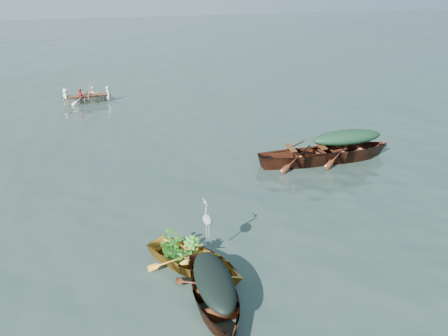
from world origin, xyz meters
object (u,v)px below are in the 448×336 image
object	(u,v)px
yellow_dinghy	(196,269)
green_tarp_boat	(344,159)
dark_covered_boat	(214,305)
rowed_boat	(88,102)
heron	(208,225)
open_wooden_boat	(304,164)

from	to	relation	value
yellow_dinghy	green_tarp_boat	world-z (taller)	green_tarp_boat
dark_covered_boat	yellow_dinghy	bearing A→B (deg)	95.90
rowed_boat	heron	bearing A→B (deg)	-175.22
dark_covered_boat	green_tarp_boat	size ratio (longest dim) A/B	0.74
yellow_dinghy	open_wooden_boat	distance (m)	7.21
dark_covered_boat	open_wooden_boat	bearing A→B (deg)	52.49
dark_covered_boat	heron	world-z (taller)	heron
open_wooden_boat	rowed_boat	distance (m)	13.49
heron	yellow_dinghy	bearing A→B (deg)	-174.81
open_wooden_boat	rowed_boat	xyz separation A→B (m)	(-7.09, 11.47, 0.00)
open_wooden_boat	heron	bearing A→B (deg)	137.78
yellow_dinghy	green_tarp_boat	distance (m)	8.48
yellow_dinghy	dark_covered_boat	size ratio (longest dim) A/B	0.88
yellow_dinghy	rowed_boat	distance (m)	16.37
yellow_dinghy	green_tarp_boat	xyz separation A→B (m)	(7.03, 4.75, 0.00)
green_tarp_boat	heron	world-z (taller)	heron
green_tarp_boat	open_wooden_boat	size ratio (longest dim) A/B	1.05
dark_covered_boat	green_tarp_boat	world-z (taller)	green_tarp_boat
dark_covered_boat	green_tarp_boat	bearing A→B (deg)	44.44
dark_covered_boat	heron	bearing A→B (deg)	81.30
dark_covered_boat	rowed_boat	distance (m)	17.66
yellow_dinghy	open_wooden_boat	bearing A→B (deg)	5.50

